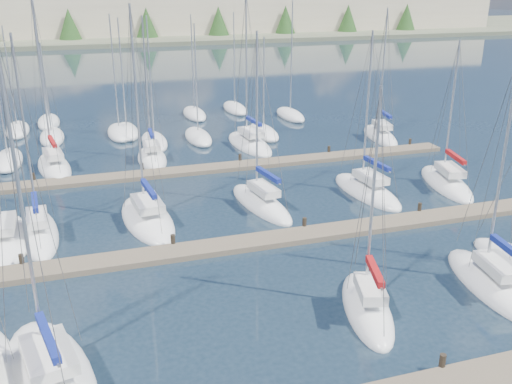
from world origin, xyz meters
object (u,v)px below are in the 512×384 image
object	(u,v)px
sailboat_c	(50,375)
sailboat_j	(147,218)
sailboat_e	(491,284)
sailboat_p	(250,144)
sailboat_m	(446,183)
sailboat_i	(40,233)
sailboat_r	(380,136)
sailboat_o	(152,158)
sailboat_h	(3,241)
sailboat_l	(367,191)
sailboat_d	(367,308)
sailboat_n	(54,166)
sailboat_k	(261,203)

from	to	relation	value
sailboat_c	sailboat_j	xyz separation A→B (m)	(5.56, 14.15, 0.00)
sailboat_e	sailboat_j	bearing A→B (deg)	146.79
sailboat_p	sailboat_m	distance (m)	18.21
sailboat_j	sailboat_p	xyz separation A→B (m)	(11.25, 14.68, 0.00)
sailboat_p	sailboat_m	size ratio (longest dim) A/B	1.27
sailboat_e	sailboat_i	bearing A→B (deg)	157.09
sailboat_r	sailboat_o	size ratio (longest dim) A/B	1.02
sailboat_c	sailboat_r	world-z (taller)	sailboat_c
sailboat_r	sailboat_m	bearing A→B (deg)	-87.94
sailboat_c	sailboat_h	bearing A→B (deg)	89.43
sailboat_l	sailboat_d	distance (m)	15.64
sailboat_i	sailboat_n	distance (m)	13.33
sailboat_l	sailboat_i	xyz separation A→B (m)	(-21.97, -0.59, 0.02)
sailboat_l	sailboat_m	distance (m)	6.41
sailboat_k	sailboat_i	bearing A→B (deg)	173.95
sailboat_c	sailboat_d	world-z (taller)	sailboat_c
sailboat_j	sailboat_h	bearing A→B (deg)	-179.96
sailboat_l	sailboat_n	world-z (taller)	sailboat_n
sailboat_j	sailboat_m	world-z (taller)	sailboat_j
sailboat_m	sailboat_k	xyz separation A→B (m)	(-14.34, 0.28, 0.01)
sailboat_d	sailboat_c	bearing A→B (deg)	-161.40
sailboat_d	sailboat_n	distance (m)	30.00
sailboat_c	sailboat_l	bearing A→B (deg)	21.80
sailboat_l	sailboat_h	bearing A→B (deg)	178.40
sailboat_j	sailboat_k	bearing A→B (deg)	-3.42
sailboat_l	sailboat_j	xyz separation A→B (m)	(-15.56, -0.24, 0.00)
sailboat_m	sailboat_l	bearing A→B (deg)	-169.42
sailboat_j	sailboat_d	world-z (taller)	sailboat_j
sailboat_l	sailboat_e	size ratio (longest dim) A/B	0.98
sailboat_m	sailboat_d	distance (m)	19.28
sailboat_e	sailboat_k	size ratio (longest dim) A/B	1.01
sailboat_r	sailboat_d	size ratio (longest dim) A/B	1.15
sailboat_j	sailboat_e	xyz separation A→B (m)	(15.16, -13.46, 0.00)
sailboat_m	sailboat_r	world-z (taller)	sailboat_r
sailboat_l	sailboat_c	bearing A→B (deg)	-149.76
sailboat_p	sailboat_k	size ratio (longest dim) A/B	1.17
sailboat_j	sailboat_r	size ratio (longest dim) A/B	1.09
sailboat_p	sailboat_k	world-z (taller)	sailboat_p
sailboat_c	sailboat_e	bearing A→B (deg)	-10.55
sailboat_l	sailboat_o	xyz separation A→B (m)	(-13.47, 12.66, 0.02)
sailboat_m	sailboat_e	distance (m)	15.05
sailboat_m	sailboat_r	size ratio (longest dim) A/B	0.88
sailboat_h	sailboat_n	bearing A→B (deg)	78.70
sailboat_j	sailboat_l	bearing A→B (deg)	-4.32
sailboat_l	sailboat_i	size ratio (longest dim) A/B	0.96
sailboat_c	sailboat_p	bearing A→B (deg)	47.29
sailboat_c	sailboat_m	bearing A→B (deg)	14.67
sailboat_c	sailboat_j	size ratio (longest dim) A/B	0.99
sailboat_j	sailboat_p	world-z (taller)	sailboat_p
sailboat_c	sailboat_l	world-z (taller)	sailboat_c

